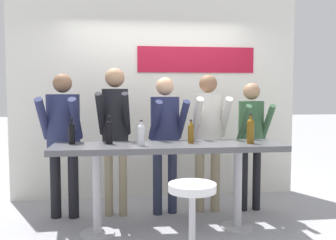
{
  "coord_description": "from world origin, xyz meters",
  "views": [
    {
      "loc": [
        -0.5,
        -3.89,
        1.49
      ],
      "look_at": [
        0.0,
        0.09,
        1.2
      ],
      "focal_mm": 40.0,
      "sensor_mm": 36.0,
      "label": 1
    }
  ],
  "objects_px": {
    "tasting_table": "(169,157)",
    "person_left": "(115,123)",
    "bar_stool": "(192,210)",
    "person_center_right": "(251,131)",
    "person_center": "(208,127)",
    "wine_bottle_4": "(141,134)",
    "wine_bottle_0": "(191,132)",
    "person_far_left": "(63,130)",
    "person_center_left": "(165,130)",
    "wine_bottle_3": "(72,132)",
    "wine_bottle_2": "(251,130)",
    "wine_bottle_1": "(109,131)"
  },
  "relations": [
    {
      "from": "person_left",
      "to": "wine_bottle_3",
      "type": "distance_m",
      "value": 0.64
    },
    {
      "from": "person_center",
      "to": "wine_bottle_2",
      "type": "bearing_deg",
      "value": -66.32
    },
    {
      "from": "wine_bottle_0",
      "to": "person_far_left",
      "type": "bearing_deg",
      "value": 159.29
    },
    {
      "from": "person_center_right",
      "to": "wine_bottle_1",
      "type": "xyz_separation_m",
      "value": [
        -1.74,
        -0.5,
        0.08
      ]
    },
    {
      "from": "person_center",
      "to": "wine_bottle_4",
      "type": "distance_m",
      "value": 1.12
    },
    {
      "from": "person_far_left",
      "to": "wine_bottle_0",
      "type": "distance_m",
      "value": 1.52
    },
    {
      "from": "wine_bottle_0",
      "to": "person_center_right",
      "type": "bearing_deg",
      "value": 31.92
    },
    {
      "from": "wine_bottle_0",
      "to": "person_center_left",
      "type": "bearing_deg",
      "value": 111.96
    },
    {
      "from": "wine_bottle_3",
      "to": "person_center",
      "type": "bearing_deg",
      "value": 16.97
    },
    {
      "from": "bar_stool",
      "to": "person_left",
      "type": "xyz_separation_m",
      "value": [
        -0.67,
        1.35,
        0.65
      ]
    },
    {
      "from": "person_center",
      "to": "person_center_right",
      "type": "distance_m",
      "value": 0.55
    },
    {
      "from": "person_center_right",
      "to": "wine_bottle_4",
      "type": "height_order",
      "value": "person_center_right"
    },
    {
      "from": "tasting_table",
      "to": "person_center_left",
      "type": "relative_size",
      "value": 1.46
    },
    {
      "from": "wine_bottle_4",
      "to": "person_center_right",
      "type": "bearing_deg",
      "value": 25.77
    },
    {
      "from": "tasting_table",
      "to": "wine_bottle_1",
      "type": "bearing_deg",
      "value": 171.58
    },
    {
      "from": "person_left",
      "to": "wine_bottle_3",
      "type": "relative_size",
      "value": 6.33
    },
    {
      "from": "person_center_right",
      "to": "person_left",
      "type": "bearing_deg",
      "value": 177.89
    },
    {
      "from": "wine_bottle_4",
      "to": "wine_bottle_3",
      "type": "bearing_deg",
      "value": 163.01
    },
    {
      "from": "wine_bottle_4",
      "to": "tasting_table",
      "type": "bearing_deg",
      "value": 16.99
    },
    {
      "from": "person_center_right",
      "to": "wine_bottle_1",
      "type": "bearing_deg",
      "value": -166.31
    },
    {
      "from": "person_left",
      "to": "wine_bottle_2",
      "type": "distance_m",
      "value": 1.58
    },
    {
      "from": "person_left",
      "to": "person_center",
      "type": "height_order",
      "value": "person_left"
    },
    {
      "from": "person_center_left",
      "to": "person_center",
      "type": "height_order",
      "value": "person_center"
    },
    {
      "from": "tasting_table",
      "to": "wine_bottle_2",
      "type": "relative_size",
      "value": 7.66
    },
    {
      "from": "tasting_table",
      "to": "person_center_right",
      "type": "height_order",
      "value": "person_center_right"
    },
    {
      "from": "wine_bottle_2",
      "to": "wine_bottle_3",
      "type": "bearing_deg",
      "value": 174.48
    },
    {
      "from": "person_far_left",
      "to": "wine_bottle_0",
      "type": "height_order",
      "value": "person_far_left"
    },
    {
      "from": "person_left",
      "to": "wine_bottle_1",
      "type": "height_order",
      "value": "person_left"
    },
    {
      "from": "person_center_right",
      "to": "wine_bottle_3",
      "type": "xyz_separation_m",
      "value": [
        -2.13,
        -0.46,
        0.07
      ]
    },
    {
      "from": "person_far_left",
      "to": "wine_bottle_0",
      "type": "xyz_separation_m",
      "value": [
        1.42,
        -0.54,
        0.01
      ]
    },
    {
      "from": "wine_bottle_1",
      "to": "wine_bottle_2",
      "type": "height_order",
      "value": "wine_bottle_2"
    },
    {
      "from": "person_center",
      "to": "wine_bottle_4",
      "type": "bearing_deg",
      "value": -141.9
    },
    {
      "from": "tasting_table",
      "to": "person_left",
      "type": "height_order",
      "value": "person_left"
    },
    {
      "from": "bar_stool",
      "to": "wine_bottle_0",
      "type": "xyz_separation_m",
      "value": [
        0.14,
        0.82,
        0.59
      ]
    },
    {
      "from": "person_far_left",
      "to": "wine_bottle_3",
      "type": "bearing_deg",
      "value": -64.79
    },
    {
      "from": "tasting_table",
      "to": "person_far_left",
      "type": "height_order",
      "value": "person_far_left"
    },
    {
      "from": "person_center_left",
      "to": "wine_bottle_1",
      "type": "height_order",
      "value": "person_center_left"
    },
    {
      "from": "wine_bottle_1",
      "to": "person_center_right",
      "type": "bearing_deg",
      "value": 15.95
    },
    {
      "from": "person_far_left",
      "to": "wine_bottle_4",
      "type": "relative_size",
      "value": 6.47
    },
    {
      "from": "wine_bottle_1",
      "to": "person_center_left",
      "type": "bearing_deg",
      "value": 36.86
    },
    {
      "from": "wine_bottle_0",
      "to": "wine_bottle_2",
      "type": "distance_m",
      "value": 0.64
    },
    {
      "from": "wine_bottle_0",
      "to": "wine_bottle_2",
      "type": "xyz_separation_m",
      "value": [
        0.63,
        -0.1,
        0.03
      ]
    },
    {
      "from": "person_far_left",
      "to": "person_center",
      "type": "bearing_deg",
      "value": 7.22
    },
    {
      "from": "person_center",
      "to": "wine_bottle_1",
      "type": "height_order",
      "value": "person_center"
    },
    {
      "from": "bar_stool",
      "to": "wine_bottle_3",
      "type": "xyz_separation_m",
      "value": [
        -1.12,
        0.9,
        0.6
      ]
    },
    {
      "from": "bar_stool",
      "to": "person_center_right",
      "type": "distance_m",
      "value": 1.78
    },
    {
      "from": "person_center_right",
      "to": "wine_bottle_2",
      "type": "relative_size",
      "value": 5.05
    },
    {
      "from": "wine_bottle_4",
      "to": "person_center_left",
      "type": "bearing_deg",
      "value": 64.18
    },
    {
      "from": "person_far_left",
      "to": "person_center_right",
      "type": "xyz_separation_m",
      "value": [
        2.29,
        0.0,
        -0.05
      ]
    },
    {
      "from": "wine_bottle_1",
      "to": "person_far_left",
      "type": "bearing_deg",
      "value": 138.06
    }
  ]
}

